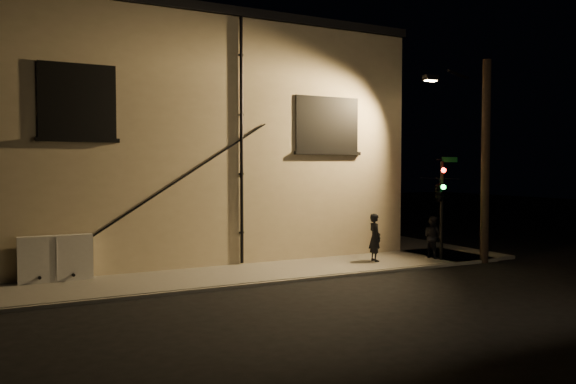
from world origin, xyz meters
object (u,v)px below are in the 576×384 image
traffic_signal (440,191)px  streetlamp_pole (482,156)px  utility_cabinet (56,258)px  pedestrian_a (375,237)px  pedestrian_b (433,237)px

traffic_signal → streetlamp_pole: bearing=-17.8°
utility_cabinet → pedestrian_a: pedestrian_a is taller
utility_cabinet → pedestrian_b: size_ratio=1.33×
pedestrian_a → pedestrian_b: (2.34, -0.32, -0.08)m
pedestrian_a → pedestrian_b: 2.36m
pedestrian_b → traffic_signal: bearing=153.8°
utility_cabinet → streetlamp_pole: (13.93, -2.72, 3.05)m
pedestrian_b → traffic_signal: 1.83m
streetlamp_pole → utility_cabinet: bearing=168.9°
streetlamp_pole → pedestrian_a: bearing=158.9°
pedestrian_b → streetlamp_pole: size_ratio=0.21×
traffic_signal → utility_cabinet: bearing=169.8°
pedestrian_a → streetlamp_pole: streetlamp_pole is taller
pedestrian_b → utility_cabinet: bearing=77.8°
utility_cabinet → streetlamp_pole: size_ratio=0.28×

